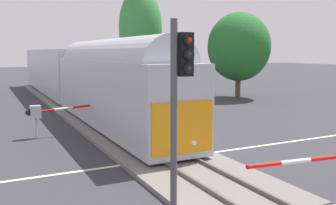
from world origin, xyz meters
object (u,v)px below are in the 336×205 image
maple_right_background (239,47)px  traffic_signal_far_side (179,69)px  elm_centre_background (140,28)px  traffic_signal_median (180,98)px  commuter_train (75,74)px  crossing_gate_far (47,112)px

maple_right_background → traffic_signal_far_side: bearing=-144.1°
maple_right_background → elm_centre_background: elm_centre_background is taller
traffic_signal_median → elm_centre_background: (11.44, 30.45, 3.53)m
traffic_signal_median → elm_centre_background: 32.72m
traffic_signal_far_side → commuter_train: bearing=118.5°
maple_right_background → elm_centre_background: (-7.79, 7.01, 1.99)m
crossing_gate_far → traffic_signal_far_side: traffic_signal_far_side is taller
commuter_train → traffic_signal_far_side: (5.15, -9.48, 0.76)m
traffic_signal_far_side → elm_centre_background: size_ratio=0.46×
traffic_signal_far_side → elm_centre_background: bearing=77.8°
crossing_gate_far → elm_centre_background: 21.63m
commuter_train → maple_right_background: size_ratio=4.88×
commuter_train → maple_right_background: bearing=-5.3°
crossing_gate_far → traffic_signal_far_side: bearing=10.8°
crossing_gate_far → traffic_signal_far_side: 9.58m
traffic_signal_far_side → traffic_signal_median: (-8.20, -15.46, 0.11)m
commuter_train → elm_centre_background: size_ratio=3.67×
maple_right_background → elm_centre_background: size_ratio=0.75×
traffic_signal_far_side → maple_right_background: bearing=35.9°
traffic_signal_median → maple_right_background: size_ratio=0.63×
traffic_signal_median → maple_right_background: 30.36m
commuter_train → maple_right_background: (16.17, -1.49, 2.40)m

